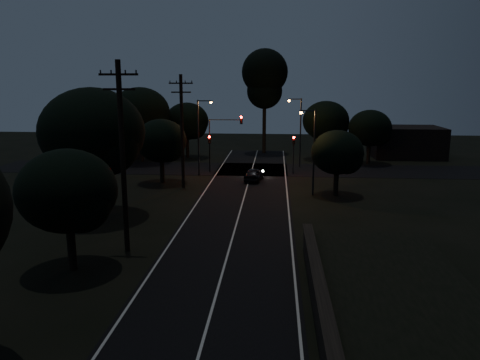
{
  "coord_description": "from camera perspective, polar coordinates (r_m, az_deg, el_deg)",
  "views": [
    {
      "loc": [
        2.69,
        -10.66,
        9.76
      ],
      "look_at": [
        0.0,
        24.0,
        2.5
      ],
      "focal_mm": 35.0,
      "sensor_mm": 36.0,
      "label": 1
    }
  ],
  "objects": [
    {
      "name": "tree_left_c",
      "position": [
        35.18,
        -17.22,
        5.33
      ],
      "size": [
        7.49,
        7.49,
        9.46
      ],
      "color": "black",
      "rests_on": "ground"
    },
    {
      "name": "tall_pine",
      "position": [
        65.69,
        3.03,
        12.28
      ],
      "size": [
        6.31,
        6.31,
        14.33
      ],
      "color": "black",
      "rests_on": "ground"
    },
    {
      "name": "building_left",
      "position": [
        67.07,
        -15.43,
        4.9
      ],
      "size": [
        10.0,
        8.0,
        4.4
      ],
      "primitive_type": "cube",
      "color": "black",
      "rests_on": "ground"
    },
    {
      "name": "tree_left_b",
      "position": [
        25.5,
        -20.03,
        -1.54
      ],
      "size": [
        5.09,
        5.09,
        6.47
      ],
      "color": "black",
      "rests_on": "ground"
    },
    {
      "name": "tree_far_e",
      "position": [
        58.95,
        15.75,
        6.0
      ],
      "size": [
        5.17,
        5.17,
        6.56
      ],
      "color": "black",
      "rests_on": "ground"
    },
    {
      "name": "tree_far_nw",
      "position": [
        61.84,
        -6.33,
        7.02
      ],
      "size": [
        5.71,
        5.71,
        7.23
      ],
      "color": "black",
      "rests_on": "ground"
    },
    {
      "name": "tree_far_ne",
      "position": [
        61.09,
        10.63,
        6.98
      ],
      "size": [
        5.92,
        5.92,
        7.49
      ],
      "color": "black",
      "rests_on": "ground"
    },
    {
      "name": "building_right",
      "position": [
        66.43,
        19.57,
        4.41
      ],
      "size": [
        9.0,
        7.0,
        4.0
      ],
      "primitive_type": "cube",
      "color": "black",
      "rests_on": "ground"
    },
    {
      "name": "tree_right_a",
      "position": [
        41.38,
        12.0,
        3.16
      ],
      "size": [
        4.53,
        4.53,
        5.76
      ],
      "color": "black",
      "rests_on": "ground"
    },
    {
      "name": "utility_pole_far",
      "position": [
        43.75,
        -7.08,
        6.1
      ],
      "size": [
        2.2,
        0.3,
        10.5
      ],
      "color": "black",
      "rests_on": "ground"
    },
    {
      "name": "utility_pole_mid",
      "position": [
        27.39,
        -14.13,
        2.99
      ],
      "size": [
        2.2,
        0.3,
        11.0
      ],
      "color": "black",
      "rests_on": "ground"
    },
    {
      "name": "car",
      "position": [
        47.28,
        1.7,
        0.69
      ],
      "size": [
        2.09,
        4.04,
        1.32
      ],
      "primitive_type": "imported",
      "rotation": [
        0.0,
        0.0,
        3.0
      ],
      "color": "black",
      "rests_on": "ground"
    },
    {
      "name": "signal_right",
      "position": [
        51.16,
        6.55,
        3.94
      ],
      "size": [
        0.28,
        0.35,
        4.1
      ],
      "color": "black",
      "rests_on": "ground"
    },
    {
      "name": "streetlight_b",
      "position": [
        54.97,
        7.19,
        6.36
      ],
      "size": [
        1.66,
        0.26,
        8.0
      ],
      "color": "black",
      "rests_on": "ground"
    },
    {
      "name": "road_surface",
      "position": [
        42.99,
        0.73,
        -1.31
      ],
      "size": [
        60.0,
        70.0,
        0.03
      ],
      "color": "black",
      "rests_on": "ground"
    },
    {
      "name": "streetlight_c",
      "position": [
        41.14,
        8.8,
        4.1
      ],
      "size": [
        1.46,
        0.26,
        7.5
      ],
      "color": "black",
      "rests_on": "ground"
    },
    {
      "name": "tree_left_d",
      "position": [
        46.25,
        -9.4,
        4.6
      ],
      "size": [
        4.98,
        4.98,
        6.32
      ],
      "color": "black",
      "rests_on": "ground"
    },
    {
      "name": "streetlight_a",
      "position": [
        49.58,
        -4.9,
        5.82
      ],
      "size": [
        1.66,
        0.26,
        8.0
      ],
      "color": "black",
      "rests_on": "ground"
    },
    {
      "name": "signal_left",
      "position": [
        51.64,
        -3.73,
        4.07
      ],
      "size": [
        0.28,
        0.35,
        4.1
      ],
      "color": "black",
      "rests_on": "ground"
    },
    {
      "name": "signal_mast",
      "position": [
        51.25,
        -1.88,
        5.72
      ],
      "size": [
        3.7,
        0.35,
        6.25
      ],
      "color": "black",
      "rests_on": "ground"
    },
    {
      "name": "tree_far_w",
      "position": [
        58.98,
        -11.87,
        7.9
      ],
      "size": [
        7.24,
        7.24,
        9.23
      ],
      "color": "black",
      "rests_on": "ground"
    }
  ]
}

